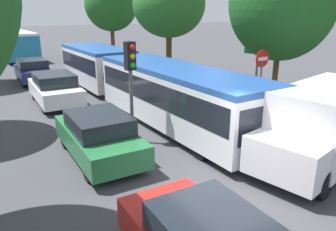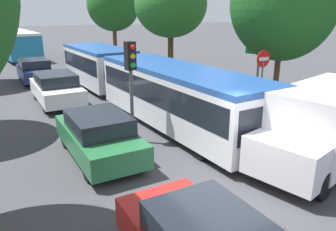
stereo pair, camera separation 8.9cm
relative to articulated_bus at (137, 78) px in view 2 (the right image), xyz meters
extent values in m
plane|color=#3D3D42|center=(-1.48, -8.57, -1.34)|extent=(200.00, 200.00, 0.00)
cube|color=silver|center=(0.16, -3.38, -0.14)|extent=(2.76, 8.85, 1.89)
cube|color=black|center=(0.16, -3.38, 0.19)|extent=(2.76, 8.50, 0.83)
cube|color=#234C93|center=(0.16, -3.38, 0.89)|extent=(2.76, 8.85, 0.18)
cube|color=silver|center=(-0.23, 4.90, -0.14)|extent=(2.63, 6.09, 1.89)
cube|color=black|center=(-0.23, 4.90, 0.19)|extent=(2.64, 5.85, 0.83)
cube|color=#234C93|center=(-0.23, 4.90, 0.89)|extent=(2.63, 6.09, 0.18)
cylinder|color=black|center=(-0.07, 1.45, -0.14)|extent=(1.78, 1.00, 1.74)
cube|color=black|center=(0.37, -7.71, 0.08)|extent=(2.07, 0.19, 1.01)
cylinder|color=black|center=(1.28, -6.13, -0.88)|extent=(0.32, 0.93, 0.92)
cylinder|color=black|center=(-0.69, -6.22, -0.88)|extent=(0.32, 0.93, 0.92)
cylinder|color=black|center=(1.01, -0.54, -0.88)|extent=(0.32, 0.93, 0.92)
cylinder|color=black|center=(-0.96, -0.63, -0.88)|extent=(0.32, 0.93, 0.92)
cylinder|color=black|center=(0.75, 4.95, -0.88)|extent=(0.32, 0.93, 0.92)
cylinder|color=black|center=(-1.22, 4.85, -0.88)|extent=(0.32, 0.93, 0.92)
cube|color=teal|center=(-3.26, 21.58, -0.05)|extent=(3.42, 11.84, 2.03)
cube|color=black|center=(-3.26, 21.58, 0.32)|extent=(3.40, 11.26, 0.85)
cube|color=silver|center=(-3.26, 21.58, 1.07)|extent=(3.42, 11.84, 0.20)
cylinder|color=black|center=(-2.45, 25.50, -0.83)|extent=(0.38, 1.04, 1.02)
cylinder|color=black|center=(-4.09, 18.00, -0.83)|extent=(0.38, 1.04, 1.02)
cylinder|color=black|center=(-1.92, 18.16, -0.83)|extent=(0.38, 1.04, 1.02)
cylinder|color=black|center=(-2.72, -9.10, -1.05)|extent=(0.21, 0.59, 0.59)
cube|color=#236638|center=(-3.35, -4.60, -0.76)|extent=(1.74, 4.06, 0.66)
cube|color=black|center=(-3.35, -4.70, -0.18)|extent=(1.59, 2.13, 0.50)
cylinder|color=black|center=(-4.08, -3.31, -1.03)|extent=(0.22, 0.62, 0.62)
cylinder|color=black|center=(-2.63, -3.30, -1.03)|extent=(0.22, 0.62, 0.62)
cylinder|color=black|center=(-4.06, -5.90, -1.03)|extent=(0.22, 0.62, 0.62)
cylinder|color=black|center=(-2.62, -5.90, -1.03)|extent=(0.22, 0.62, 0.62)
cube|color=white|center=(-3.22, 2.35, -0.73)|extent=(1.85, 4.32, 0.70)
cube|color=black|center=(-3.21, 2.25, -0.11)|extent=(1.69, 2.27, 0.53)
cylinder|color=black|center=(-3.99, 3.73, -1.01)|extent=(0.23, 0.66, 0.66)
cylinder|color=black|center=(-2.45, 3.74, -1.01)|extent=(0.23, 0.66, 0.66)
cylinder|color=black|center=(-3.98, 0.97, -1.01)|extent=(0.23, 0.66, 0.66)
cylinder|color=black|center=(-2.44, 0.98, -1.01)|extent=(0.23, 0.66, 0.66)
cube|color=navy|center=(-3.36, 8.32, -0.75)|extent=(1.77, 4.15, 0.67)
cube|color=black|center=(-3.36, 8.22, -0.16)|extent=(1.63, 2.18, 0.51)
cylinder|color=black|center=(-4.11, 9.64, -1.03)|extent=(0.22, 0.63, 0.63)
cylinder|color=black|center=(-2.63, 9.65, -1.03)|extent=(0.22, 0.63, 0.63)
cylinder|color=black|center=(-4.10, 6.99, -1.03)|extent=(0.22, 0.63, 0.63)
cylinder|color=black|center=(-2.62, 6.99, -1.03)|extent=(0.22, 0.63, 0.63)
cube|color=silver|center=(2.40, -8.20, -0.03)|extent=(4.46, 2.91, 2.00)
cube|color=silver|center=(-0.03, -8.79, -0.50)|extent=(1.32, 2.06, 1.00)
cylinder|color=black|center=(0.56, -9.51, -0.98)|extent=(0.76, 0.40, 0.72)
cylinder|color=black|center=(0.16, -7.88, -0.98)|extent=(0.76, 0.40, 0.72)
cylinder|color=black|center=(3.37, -7.10, -0.98)|extent=(0.76, 0.40, 0.72)
cylinder|color=#56595E|center=(-1.95, -3.96, 0.36)|extent=(0.12, 0.12, 3.40)
cube|color=black|center=(-1.95, -3.96, 1.61)|extent=(0.36, 0.29, 0.90)
sphere|color=red|center=(-1.93, -4.11, 1.89)|extent=(0.18, 0.18, 0.18)
sphere|color=#EAAD14|center=(-1.93, -4.11, 1.61)|extent=(0.18, 0.18, 0.18)
sphere|color=green|center=(-1.93, -4.11, 1.33)|extent=(0.18, 0.18, 0.18)
cylinder|color=#56595E|center=(3.82, -4.03, -0.14)|extent=(0.08, 0.08, 2.40)
cylinder|color=red|center=(3.82, -4.03, 1.13)|extent=(0.70, 0.03, 0.70)
cube|color=white|center=(3.82, -4.05, 1.13)|extent=(0.50, 0.04, 0.14)
cylinder|color=#56595E|center=(4.57, -3.03, 0.46)|extent=(0.10, 0.10, 3.60)
cube|color=#197A38|center=(4.57, -3.03, 1.96)|extent=(0.41, 1.37, 0.28)
cube|color=#197A38|center=(4.57, -3.03, 1.62)|extent=(0.41, 1.37, 0.28)
cube|color=#197A38|center=(4.57, -3.03, 1.28)|extent=(0.41, 1.37, 0.28)
cylinder|color=#51381E|center=(5.62, -3.17, 0.06)|extent=(0.26, 0.26, 2.79)
ellipsoid|color=#1E561E|center=(5.62, -3.17, 3.36)|extent=(4.62, 4.62, 5.09)
ellipsoid|color=#286623|center=(5.08, -3.58, 2.60)|extent=(2.77, 2.77, 2.80)
cylinder|color=#51381E|center=(4.78, 5.24, 0.23)|extent=(0.37, 0.37, 3.15)
ellipsoid|color=#286623|center=(4.78, 5.24, 3.36)|extent=(4.60, 4.60, 4.15)
cylinder|color=#51381E|center=(5.00, 16.24, 0.19)|extent=(0.37, 0.37, 3.06)
ellipsoid|color=#1E561E|center=(5.00, 16.24, 3.52)|extent=(4.77, 4.77, 4.80)
camera|label=1|loc=(-6.12, -13.71, 2.99)|focal=35.00mm
camera|label=2|loc=(-6.04, -13.75, 2.99)|focal=35.00mm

